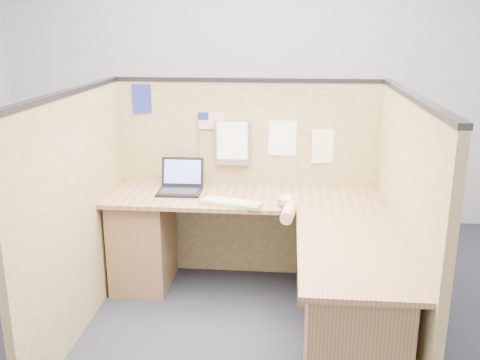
# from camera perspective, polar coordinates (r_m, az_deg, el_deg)

# --- Properties ---
(floor) EXTENTS (5.00, 5.00, 0.00)m
(floor) POSITION_cam_1_polar(r_m,az_deg,el_deg) (3.51, -0.68, -16.59)
(floor) COLOR black
(floor) RESTS_ON ground
(wall_back) EXTENTS (5.00, 0.00, 5.00)m
(wall_back) POSITION_cam_1_polar(r_m,az_deg,el_deg) (5.22, 1.92, 10.68)
(wall_back) COLOR #9A9C9F
(wall_back) RESTS_ON floor
(cubicle_partitions) EXTENTS (2.06, 1.83, 1.53)m
(cubicle_partitions) POSITION_cam_1_polar(r_m,az_deg,el_deg) (3.56, 0.01, -2.34)
(cubicle_partitions) COLOR brown
(cubicle_partitions) RESTS_ON floor
(l_desk) EXTENTS (1.95, 1.75, 0.73)m
(l_desk) POSITION_cam_1_polar(r_m,az_deg,el_deg) (3.55, 2.78, -8.89)
(l_desk) COLOR brown
(l_desk) RESTS_ON floor
(laptop) EXTENTS (0.32, 0.30, 0.23)m
(laptop) POSITION_cam_1_polar(r_m,az_deg,el_deg) (3.93, -6.31, -0.35)
(laptop) COLOR black
(laptop) RESTS_ON l_desk
(keyboard) EXTENTS (0.44, 0.24, 0.03)m
(keyboard) POSITION_cam_1_polar(r_m,az_deg,el_deg) (3.62, -0.96, -2.43)
(keyboard) COLOR gray
(keyboard) RESTS_ON l_desk
(mouse) EXTENTS (0.12, 0.07, 0.05)m
(mouse) POSITION_cam_1_polar(r_m,az_deg,el_deg) (3.59, 4.98, -2.43)
(mouse) COLOR silver
(mouse) RESTS_ON l_desk
(hand_forearm) EXTENTS (0.12, 0.43, 0.09)m
(hand_forearm) POSITION_cam_1_polar(r_m,az_deg,el_deg) (3.44, 5.15, -2.97)
(hand_forearm) COLOR tan
(hand_forearm) RESTS_ON l_desk
(blue_poster) EXTENTS (0.16, 0.03, 0.22)m
(blue_poster) POSITION_cam_1_polar(r_m,az_deg,el_deg) (4.09, -10.29, 8.52)
(blue_poster) COLOR navy
(blue_poster) RESTS_ON cubicle_partitions
(american_flag) EXTENTS (0.20, 0.01, 0.34)m
(american_flag) POSITION_cam_1_polar(r_m,az_deg,el_deg) (4.00, -3.42, 6.18)
(american_flag) COLOR olive
(american_flag) RESTS_ON cubicle_partitions
(file_holder) EXTENTS (0.26, 0.05, 0.33)m
(file_holder) POSITION_cam_1_polar(r_m,az_deg,el_deg) (3.99, -0.81, 4.00)
(file_holder) COLOR slate
(file_holder) RESTS_ON cubicle_partitions
(paper_left) EXTENTS (0.21, 0.01, 0.26)m
(paper_left) POSITION_cam_1_polar(r_m,az_deg,el_deg) (3.98, 4.54, 4.47)
(paper_left) COLOR white
(paper_left) RESTS_ON cubicle_partitions
(paper_right) EXTENTS (0.20, 0.03, 0.25)m
(paper_right) POSITION_cam_1_polar(r_m,az_deg,el_deg) (4.00, 9.09, 3.58)
(paper_right) COLOR white
(paper_right) RESTS_ON cubicle_partitions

